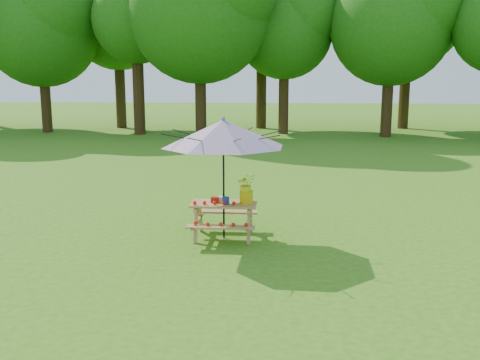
{
  "coord_description": "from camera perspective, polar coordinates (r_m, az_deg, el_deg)",
  "views": [
    {
      "loc": [
        -2.92,
        -5.56,
        2.92
      ],
      "look_at": [
        -3.68,
        3.96,
        1.1
      ],
      "focal_mm": 40.0,
      "sensor_mm": 36.0,
      "label": 1
    }
  ],
  "objects": [
    {
      "name": "patio_umbrella",
      "position": [
        9.62,
        -1.79,
        5.0
      ],
      "size": [
        2.91,
        2.91,
        2.26
      ],
      "color": "black",
      "rests_on": "ground"
    },
    {
      "name": "produce_bins",
      "position": [
        9.84,
        -2.05,
        -2.12
      ],
      "size": [
        0.35,
        0.42,
        0.13
      ],
      "color": "#AA170D",
      "rests_on": "picnic_table"
    },
    {
      "name": "tomatoes_row",
      "position": [
        9.67,
        -2.75,
        -2.46
      ],
      "size": [
        0.77,
        0.13,
        0.07
      ],
      "primitive_type": null,
      "color": "red",
      "rests_on": "picnic_table"
    },
    {
      "name": "picnic_table",
      "position": [
        9.91,
        -1.74,
        -4.37
      ],
      "size": [
        1.2,
        1.32,
        0.67
      ],
      "color": "#A5774A",
      "rests_on": "ground"
    },
    {
      "name": "flower_bucket",
      "position": [
        9.71,
        0.67,
        -0.84
      ],
      "size": [
        0.39,
        0.36,
        0.55
      ],
      "color": "gold",
      "rests_on": "picnic_table"
    }
  ]
}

